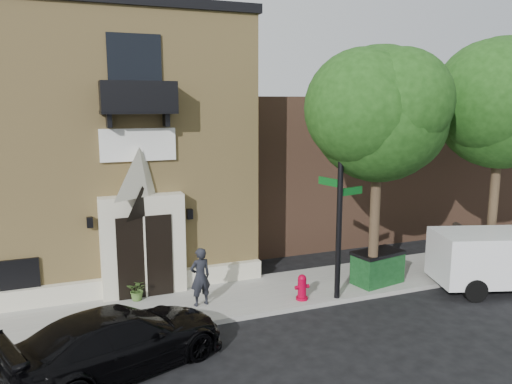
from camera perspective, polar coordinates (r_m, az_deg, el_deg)
ground at (r=14.45m, az=-6.66°, el=-15.21°), size 120.00×120.00×0.00m
sidewalk at (r=15.99m, az=-4.53°, el=-12.29°), size 42.00×3.00×0.15m
church at (r=20.66m, az=-20.79°, el=5.27°), size 12.20×11.01×9.30m
neighbour_building at (r=26.63m, az=13.64°, el=3.52°), size 18.00×8.00×6.40m
street_tree_left at (r=15.95m, az=14.19°, el=8.76°), size 4.97×4.38×7.77m
street_tree_mid at (r=19.28m, az=26.59°, el=9.19°), size 5.21×4.64×8.25m
black_sedan at (r=12.49m, az=-15.34°, el=-16.02°), size 5.55×3.75×1.49m
street_sign at (r=15.30m, az=9.57°, el=-0.39°), size 1.17×1.01×6.48m
fire_hydrant at (r=15.76m, az=5.28°, el=-10.79°), size 0.46×0.37×0.81m
dumpster at (r=17.50m, az=13.72°, el=-8.31°), size 1.85×1.26×1.11m
planter at (r=16.10m, az=-13.38°, el=-10.82°), size 0.75×0.71×0.67m
pedestrian_near at (r=15.22m, az=-6.39°, el=-9.60°), size 0.71×0.53×1.79m
pedestrian_far at (r=20.32m, az=21.80°, el=-5.44°), size 0.63×0.80×1.61m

